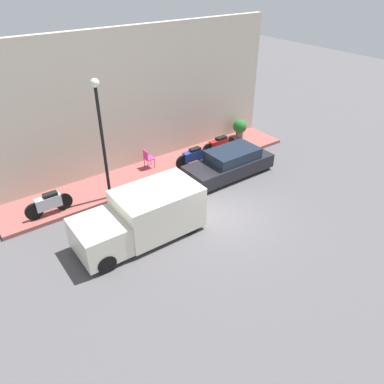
{
  "coord_description": "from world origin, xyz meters",
  "views": [
    {
      "loc": [
        -9.1,
        7.72,
        8.52
      ],
      "look_at": [
        1.1,
        0.3,
        0.6
      ],
      "focal_mm": 35.0,
      "sensor_mm": 36.0,
      "label": 1
    }
  ],
  "objects": [
    {
      "name": "cafe_chair",
      "position": [
        4.64,
        0.26,
        0.67
      ],
      "size": [
        0.4,
        0.4,
        0.89
      ],
      "color": "#D8338C",
      "rests_on": "sidewalk"
    },
    {
      "name": "scooter_silver",
      "position": [
        3.6,
        5.19,
        0.63
      ],
      "size": [
        0.3,
        1.8,
        0.88
      ],
      "color": "#B7B7BF",
      "rests_on": "sidewalk"
    },
    {
      "name": "ground_plane",
      "position": [
        0.0,
        0.0,
        0.0
      ],
      "size": [
        60.0,
        60.0,
        0.0
      ],
      "primitive_type": "plane",
      "color": "#514F51"
    },
    {
      "name": "building_facade",
      "position": [
        5.52,
        0.0,
        3.12
      ],
      "size": [
        0.3,
        14.18,
        6.24
      ],
      "color": "beige",
      "rests_on": "ground_plane"
    },
    {
      "name": "streetlamp",
      "position": [
        3.35,
        2.83,
        3.27
      ],
      "size": [
        0.32,
        0.32,
        4.86
      ],
      "color": "black",
      "rests_on": "sidewalk"
    },
    {
      "name": "motorcycle_red",
      "position": [
        4.03,
        -3.51,
        0.58
      ],
      "size": [
        0.3,
        2.01,
        0.77
      ],
      "color": "#B21E1E",
      "rests_on": "sidewalk"
    },
    {
      "name": "delivery_van",
      "position": [
        0.46,
        2.96,
        0.89
      ],
      "size": [
        1.93,
        4.49,
        1.74
      ],
      "color": "silver",
      "rests_on": "ground_plane"
    },
    {
      "name": "sidewalk",
      "position": [
        4.26,
        0.0,
        0.08
      ],
      "size": [
        2.22,
        14.18,
        0.16
      ],
      "color": "#934C47",
      "rests_on": "ground_plane"
    },
    {
      "name": "potted_plant",
      "position": [
        4.76,
        -5.57,
        0.73
      ],
      "size": [
        0.75,
        0.75,
        0.99
      ],
      "color": "slate",
      "rests_on": "sidewalk"
    },
    {
      "name": "motorcycle_blue",
      "position": [
        3.6,
        -1.57,
        0.62
      ],
      "size": [
        0.3,
        1.86,
        0.86
      ],
      "color": "navy",
      "rests_on": "sidewalk"
    },
    {
      "name": "parked_car",
      "position": [
        2.07,
        -2.52,
        0.6
      ],
      "size": [
        1.63,
        4.19,
        1.25
      ],
      "color": "black",
      "rests_on": "ground_plane"
    }
  ]
}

